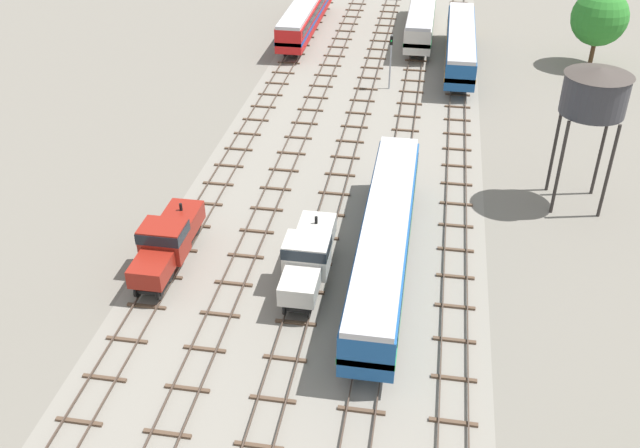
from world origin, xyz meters
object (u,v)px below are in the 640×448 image
at_px(passenger_coach_centre_mid, 386,236).
at_px(water_tower, 595,92).
at_px(shunter_loco_far_left_near, 167,240).
at_px(diesel_railcar_centre_farther, 422,15).
at_px(signal_post_nearest, 391,55).
at_px(shunter_loco_centre_left_nearest, 308,255).
at_px(passenger_coach_far_left_far, 306,12).
at_px(diesel_railcar_centre_right_midfar, 461,43).

distance_m(passenger_coach_centre_mid, water_tower, 17.80).
bearing_deg(shunter_loco_far_left_near, water_tower, 25.39).
xyz_separation_m(diesel_railcar_centre_farther, signal_post_nearest, (-2.26, -16.90, 0.86)).
distance_m(shunter_loco_centre_left_nearest, water_tower, 22.52).
distance_m(shunter_loco_far_left_near, water_tower, 30.01).
distance_m(shunter_loco_far_left_near, passenger_coach_far_left_far, 48.44).
distance_m(diesel_railcar_centre_right_midfar, passenger_coach_far_left_far, 19.98).
bearing_deg(diesel_railcar_centre_right_midfar, shunter_loco_far_left_near, -114.36).
height_order(diesel_railcar_centre_right_midfar, passenger_coach_far_left_far, same).
relative_size(shunter_loco_centre_left_nearest, diesel_railcar_centre_right_midfar, 0.41).
bearing_deg(shunter_loco_centre_left_nearest, shunter_loco_far_left_near, 179.28).
bearing_deg(shunter_loco_centre_left_nearest, signal_post_nearest, 86.03).
height_order(shunter_loco_centre_left_nearest, water_tower, water_tower).
distance_m(shunter_loco_far_left_near, passenger_coach_centre_mid, 13.69).
bearing_deg(diesel_railcar_centre_farther, signal_post_nearest, -97.61).
bearing_deg(passenger_coach_centre_mid, passenger_coach_far_left_far, 106.22).
bearing_deg(passenger_coach_far_left_far, signal_post_nearest, -54.78).
height_order(passenger_coach_far_left_far, water_tower, water_tower).
bearing_deg(shunter_loco_far_left_near, passenger_coach_far_left_far, 90.00).
relative_size(passenger_coach_centre_mid, passenger_coach_far_left_far, 1.00).
distance_m(shunter_loco_centre_left_nearest, shunter_loco_far_left_near, 9.04).
distance_m(water_tower, signal_post_nearest, 25.52).
height_order(shunter_loco_far_left_near, passenger_coach_far_left_far, passenger_coach_far_left_far).
xyz_separation_m(diesel_railcar_centre_right_midfar, signal_post_nearest, (-6.78, -7.48, 0.86)).
height_order(shunter_loco_far_left_near, passenger_coach_centre_mid, passenger_coach_centre_mid).
relative_size(passenger_coach_centre_mid, water_tower, 2.12).
bearing_deg(water_tower, signal_post_nearest, 127.31).
bearing_deg(passenger_coach_centre_mid, diesel_railcar_centre_right_midfar, 83.23).
xyz_separation_m(shunter_loco_far_left_near, diesel_railcar_centre_farther, (13.56, 49.33, 0.59)).
distance_m(shunter_loco_centre_left_nearest, diesel_railcar_centre_farther, 49.65).
bearing_deg(shunter_loco_far_left_near, diesel_railcar_centre_farther, 74.63).
bearing_deg(signal_post_nearest, diesel_railcar_centre_farther, 82.39).
distance_m(shunter_loco_far_left_near, signal_post_nearest, 34.37).
height_order(shunter_loco_far_left_near, water_tower, water_tower).
relative_size(shunter_loco_far_left_near, diesel_railcar_centre_right_midfar, 0.41).
distance_m(diesel_railcar_centre_right_midfar, diesel_railcar_centre_farther, 10.45).
height_order(passenger_coach_centre_mid, diesel_railcar_centre_farther, same).
height_order(shunter_loco_far_left_near, signal_post_nearest, signal_post_nearest).
bearing_deg(water_tower, diesel_railcar_centre_right_midfar, 107.01).
xyz_separation_m(passenger_coach_centre_mid, diesel_railcar_centre_farther, (0.00, 47.48, -0.02)).
bearing_deg(water_tower, shunter_loco_far_left_near, -154.61).
bearing_deg(signal_post_nearest, passenger_coach_centre_mid, -85.77).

